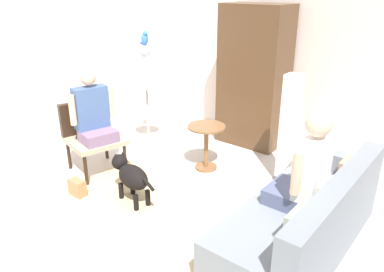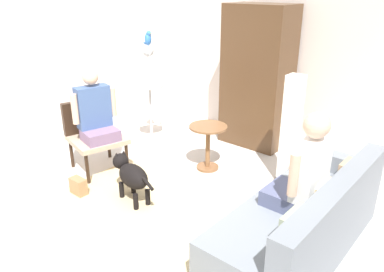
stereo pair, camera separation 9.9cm
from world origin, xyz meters
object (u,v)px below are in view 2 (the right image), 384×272
at_px(armchair, 93,130).
at_px(handbag, 78,186).
at_px(column_lamp, 291,131).
at_px(armoire_cabinet, 257,77).
at_px(person_on_armchair, 95,112).
at_px(person_on_couch, 305,172).
at_px(round_end_table, 208,141).
at_px(dog, 131,175).
at_px(parrot, 148,38).
at_px(couch, 303,221).
at_px(bird_cage_stand, 150,95).

xyz_separation_m(armchair, handbag, (0.45, -0.57, -0.41)).
height_order(column_lamp, armoire_cabinet, armoire_cabinet).
relative_size(person_on_armchair, column_lamp, 0.66).
xyz_separation_m(person_on_couch, column_lamp, (-0.68, 1.11, -0.14)).
xyz_separation_m(armchair, round_end_table, (1.17, 0.91, -0.12)).
height_order(person_on_couch, dog, person_on_couch).
height_order(person_on_couch, armoire_cabinet, armoire_cabinet).
bearing_deg(handbag, column_lamp, 47.64).
bearing_deg(parrot, person_on_couch, -17.42).
height_order(couch, handbag, couch).
xyz_separation_m(bird_cage_stand, armoire_cabinet, (1.15, 1.03, 0.25)).
height_order(armchair, bird_cage_stand, bird_cage_stand).
height_order(bird_cage_stand, armoire_cabinet, armoire_cabinet).
bearing_deg(round_end_table, handbag, -116.19).
distance_m(column_lamp, handbag, 2.54).
xyz_separation_m(person_on_couch, parrot, (-2.79, 0.87, 0.77)).
bearing_deg(person_on_armchair, bird_cage_stand, 97.51).
bearing_deg(armchair, round_end_table, 37.65).
distance_m(round_end_table, dog, 1.17).
relative_size(dog, column_lamp, 0.57).
xyz_separation_m(parrot, armoire_cabinet, (1.14, 1.03, -0.56)).
height_order(person_on_couch, parrot, parrot).
bearing_deg(couch, round_end_table, 156.29).
xyz_separation_m(person_on_couch, person_on_armchair, (-2.66, -0.19, 0.00)).
bearing_deg(dog, person_on_couch, 12.44).
distance_m(couch, column_lamp, 1.35).
height_order(person_on_couch, bird_cage_stand, bird_cage_stand).
relative_size(armchair, column_lamp, 0.66).
height_order(person_on_couch, round_end_table, person_on_couch).
height_order(person_on_couch, person_on_armchair, person_on_couch).
xyz_separation_m(armchair, bird_cage_stand, (0.00, 1.02, 0.24)).
bearing_deg(person_on_armchair, column_lamp, 33.29).
distance_m(person_on_armchair, armoire_cabinet, 2.33).
relative_size(parrot, column_lamp, 0.15).
xyz_separation_m(person_on_armchair, bird_cage_stand, (-0.14, 1.06, -0.04)).
distance_m(round_end_table, armoire_cabinet, 1.31).
distance_m(dog, column_lamp, 1.90).
height_order(couch, column_lamp, column_lamp).
bearing_deg(bird_cage_stand, armoire_cabinet, 41.78).
xyz_separation_m(armoire_cabinet, handbag, (-0.71, -2.63, -0.91)).
distance_m(person_on_armchair, dog, 1.01).
bearing_deg(round_end_table, armchair, -142.35).
distance_m(bird_cage_stand, parrot, 0.81).
relative_size(round_end_table, parrot, 3.02).
xyz_separation_m(person_on_armchair, handbag, (0.30, -0.54, -0.70)).
height_order(person_on_armchair, dog, person_on_armchair).
bearing_deg(armoire_cabinet, armchair, -119.40).
xyz_separation_m(couch, dog, (-1.82, -0.42, 0.01)).
bearing_deg(bird_cage_stand, handbag, -74.42).
bearing_deg(armoire_cabinet, person_on_couch, -49.25).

